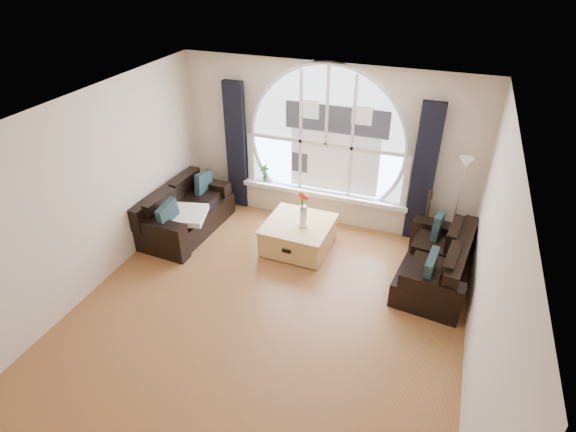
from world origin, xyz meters
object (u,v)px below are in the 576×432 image
Objects in this scene: guitar at (426,218)px; potted_plant at (265,174)px; sofa_left at (186,210)px; floor_lamp at (457,206)px; coffee_chest at (298,234)px; sofa_right at (436,259)px; vase_flowers at (304,204)px.

guitar is 3.36× the size of potted_plant.
guitar reaches higher than potted_plant.
potted_plant is at bearing 164.95° from guitar.
floor_lamp is at bearing 16.20° from sofa_left.
coffee_chest is at bearing -45.15° from potted_plant.
sofa_right is 1.02m from floor_lamp.
coffee_chest is (-2.11, 0.14, -0.15)m from sofa_right.
floor_lamp is at bearing 20.60° from vase_flowers.
coffee_chest is 2.47m from floor_lamp.
coffee_chest is (1.93, 0.17, -0.15)m from sofa_left.
potted_plant is (-2.84, 0.26, 0.18)m from guitar.
sofa_right is 1.55× the size of guitar.
vase_flowers is at bearing -159.40° from floor_lamp.
potted_plant is (-3.08, 1.12, 0.31)m from sofa_right.
sofa_left is at bearing -129.80° from potted_plant.
floor_lamp is 1.51× the size of guitar.
sofa_left is 1.53m from potted_plant.
guitar is (1.78, 0.76, -0.32)m from vase_flowers.
guitar is at bearing 22.82° from coffee_chest.
potted_plant is at bearing 53.71° from sofa_left.
floor_lamp is (4.21, 0.95, 0.40)m from sofa_left.
potted_plant is at bearing 136.21° from vase_flowers.
potted_plant is (-1.07, 1.02, -0.14)m from vase_flowers.
potted_plant is (-3.25, 0.20, -0.09)m from floor_lamp.
guitar is (3.80, 0.89, 0.13)m from sofa_left.
floor_lamp is at bearing -3.54° from potted_plant.
floor_lamp is 5.08× the size of potted_plant.
floor_lamp is 0.49m from guitar.
vase_flowers is 0.66× the size of guitar.
vase_flowers reaches higher than coffee_chest.
sofa_left is 1.05× the size of sofa_right.
sofa_right is 0.90m from guitar.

